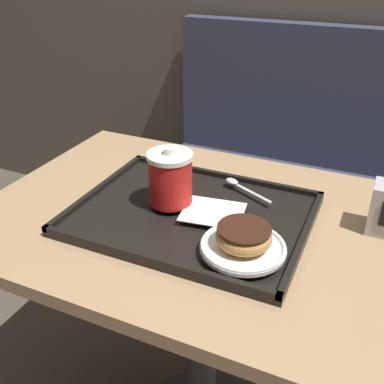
% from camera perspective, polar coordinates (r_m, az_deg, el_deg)
% --- Properties ---
extents(booth_bench, '(1.44, 0.44, 1.00)m').
position_cam_1_polar(booth_bench, '(1.89, 17.75, -2.49)').
color(booth_bench, '#33384C').
rests_on(booth_bench, ground_plane).
extents(cafe_table, '(0.98, 0.67, 0.74)m').
position_cam_1_polar(cafe_table, '(1.07, 1.43, -10.42)').
color(cafe_table, tan).
rests_on(cafe_table, ground_plane).
extents(serving_tray, '(0.49, 0.38, 0.02)m').
position_cam_1_polar(serving_tray, '(0.97, 0.00, -2.94)').
color(serving_tray, black).
rests_on(serving_tray, cafe_table).
extents(napkin_paper, '(0.14, 0.12, 0.00)m').
position_cam_1_polar(napkin_paper, '(0.95, 2.68, -2.53)').
color(napkin_paper, white).
rests_on(napkin_paper, serving_tray).
extents(coffee_cup_front, '(0.10, 0.10, 0.13)m').
position_cam_1_polar(coffee_cup_front, '(0.96, -2.76, 1.82)').
color(coffee_cup_front, red).
rests_on(coffee_cup_front, serving_tray).
extents(plate_with_chocolate_donut, '(0.16, 0.16, 0.01)m').
position_cam_1_polar(plate_with_chocolate_donut, '(0.84, 6.49, -6.92)').
color(plate_with_chocolate_donut, white).
rests_on(plate_with_chocolate_donut, serving_tray).
extents(donut_chocolate_glazed, '(0.10, 0.10, 0.04)m').
position_cam_1_polar(donut_chocolate_glazed, '(0.82, 6.59, -5.53)').
color(donut_chocolate_glazed, tan).
rests_on(donut_chocolate_glazed, plate_with_chocolate_donut).
extents(spoon, '(0.13, 0.07, 0.01)m').
position_cam_1_polar(spoon, '(1.05, 5.83, 0.94)').
color(spoon, silver).
rests_on(spoon, serving_tray).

